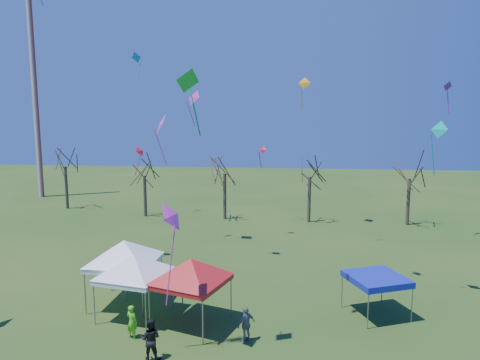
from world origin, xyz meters
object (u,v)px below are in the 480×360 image
Objects in this scene: tree_4 at (410,162)px; tent_blue at (376,279)px; person_grey at (246,324)px; tree_0 at (64,151)px; person_dark at (151,339)px; tree_1 at (144,161)px; person_green at (132,322)px; tree_2 at (225,157)px; radio_mast at (35,99)px; tent_red at (191,263)px; tent_white_mid at (134,259)px; tent_white_west at (124,245)px; tree_3 at (310,160)px.

tent_blue is at bearing -108.84° from tree_4.
tent_blue is 2.15× the size of person_grey.
person_dark is at bearing -56.17° from tree_0.
person_green is at bearing -72.44° from tree_1.
tree_2 is 1.04× the size of tree_4.
tree_1 is at bearing -28.48° from radio_mast.
tree_4 is at bearing 53.97° from tent_red.
radio_mast reaches higher than tent_red.
tree_4 is at bearing -125.24° from person_dark.
tree_2 is 1.94× the size of tent_white_mid.
tree_0 is 34.93m from person_dark.
tree_1 is 1.78× the size of tent_white_mid.
person_grey is at bearing -47.81° from radio_mast.
tent_white_west is at bearing -55.57° from tree_0.
tent_white_mid is (7.03, -22.10, -2.73)m from tree_1.
person_green is (-11.65, -3.73, -1.13)m from tent_blue.
person_grey is (12.96, -23.96, -4.98)m from tree_1.
person_dark is (-17.01, -25.26, -5.16)m from tree_4.
tree_1 reaches higher than person_dark.
tree_3 is 1.00× the size of tree_4.
tree_0 is 18.72m from tree_2.
tree_4 is 28.87m from tent_white_mid.
tent_white_west is at bearing -118.21° from tree_3.
radio_mast is 11.45m from tree_0.
radio_mast is 7.17× the size of tent_blue.
person_green is (7.68, -24.28, -5.00)m from tree_1.
tent_red is 3.90m from person_grey.
tree_4 is 2.26× the size of tent_blue.
person_green is at bearing -111.05° from tree_3.
tree_2 is at bearing -1.85° from tree_1.
tree_2 reaches higher than tent_white_west.
tree_0 reaches higher than person_grey.
tree_4 is at bearing 44.94° from tent_white_west.
person_dark is at bearing -107.26° from tent_red.
tree_4 reaches higher than person_grey.
tent_red is (3.09, -0.55, 0.08)m from tent_white_mid.
tree_1 reaches higher than person_green.
tree_3 is 24.25m from person_grey.
person_grey is at bearing -151.88° from tent_blue.
tree_0 is at bearing -42.77° from radio_mast.
tent_white_west is at bearing -135.06° from tree_4.
tree_1 is at bearing 177.94° from tree_3.
tent_blue is (9.21, 2.09, -1.21)m from tent_red.
tent_white_mid is 2.67× the size of person_green.
tree_1 is 27.89m from person_dark.
radio_mast is 5.96× the size of tent_red.
tree_2 is at bearing 178.78° from tree_4.
tent_white_west is 2.89× the size of person_grey.
tree_3 is 20.53m from tent_blue.
tree_0 is at bearing 141.63° from tent_blue.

